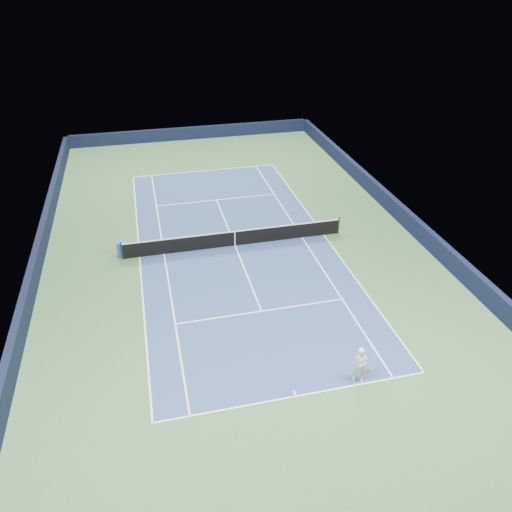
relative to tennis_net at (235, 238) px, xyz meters
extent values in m
plane|color=#335C32|center=(0.00, 0.00, -0.50)|extent=(40.00, 40.00, 0.00)
cube|color=black|center=(0.00, 19.82, 0.05)|extent=(22.00, 0.35, 1.10)
cube|color=black|center=(10.82, 0.00, 0.05)|extent=(0.35, 40.00, 1.10)
cube|color=black|center=(-10.82, 0.00, 0.05)|extent=(0.35, 40.00, 1.10)
cube|color=navy|center=(0.00, 0.00, -0.50)|extent=(10.97, 23.77, 0.01)
cube|color=white|center=(0.00, 11.88, -0.50)|extent=(10.97, 0.08, 0.00)
cube|color=white|center=(0.00, -11.88, -0.50)|extent=(10.97, 0.08, 0.00)
cube|color=white|center=(5.49, 0.00, -0.50)|extent=(0.08, 23.77, 0.00)
cube|color=white|center=(-5.49, 0.00, -0.50)|extent=(0.08, 23.77, 0.00)
cube|color=white|center=(4.12, 0.00, -0.50)|extent=(0.08, 23.77, 0.00)
cube|color=white|center=(-4.12, 0.00, -0.50)|extent=(0.08, 23.77, 0.00)
cube|color=white|center=(0.00, 6.40, -0.50)|extent=(8.23, 0.08, 0.00)
cube|color=white|center=(0.00, -6.40, -0.50)|extent=(8.23, 0.08, 0.00)
cube|color=white|center=(0.00, 0.00, -0.50)|extent=(0.08, 12.80, 0.00)
cube|color=white|center=(0.00, 11.73, -0.50)|extent=(0.08, 0.30, 0.00)
cube|color=white|center=(0.00, -11.73, -0.50)|extent=(0.08, 0.30, 0.00)
cylinder|color=black|center=(-6.40, 0.00, 0.03)|extent=(0.10, 0.10, 1.07)
cylinder|color=black|center=(6.40, 0.00, 0.03)|extent=(0.10, 0.10, 1.07)
cube|color=black|center=(0.00, 0.00, -0.05)|extent=(12.80, 0.03, 0.91)
cube|color=white|center=(0.00, 0.00, 0.44)|extent=(12.80, 0.04, 0.06)
cube|color=white|center=(0.00, 0.00, -0.05)|extent=(0.05, 0.04, 0.91)
cube|color=#1B51A7|center=(-6.40, 0.39, -0.06)|extent=(0.59, 0.55, 0.90)
cube|color=silver|center=(-6.11, 0.39, -0.05)|extent=(0.03, 0.40, 0.40)
imported|color=white|center=(2.68, -11.65, 0.31)|extent=(0.70, 0.59, 1.62)
cylinder|color=pink|center=(3.00, -11.70, 0.20)|extent=(0.03, 0.03, 0.27)
cylinder|color=black|center=(3.00, -11.70, -0.04)|extent=(0.27, 0.02, 0.27)
cylinder|color=pink|center=(3.00, -11.70, -0.04)|extent=(0.29, 0.03, 0.29)
sphere|color=#E1F133|center=(2.78, -10.65, 1.52)|extent=(0.07, 0.07, 0.07)
camera|label=1|loc=(-4.68, -24.73, 14.25)|focal=35.00mm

